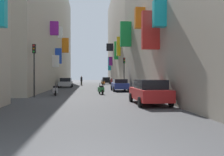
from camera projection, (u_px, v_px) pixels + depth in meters
The scene contains 15 objects.
ground_plane at pixel (89, 88), 33.96m from camera, with size 140.00×140.00×0.00m, color #424244.
building_left_mid_c at pixel (43, 28), 40.85m from camera, with size 7.21×44.44×20.04m.
building_right_near at pixel (188, 19), 19.16m from camera, with size 7.30×28.85×12.76m.
building_right_mid_b at pixel (128, 37), 49.03m from camera, with size 7.39×31.07×19.57m.
parked_car_blue at pixel (120, 85), 28.07m from camera, with size 1.85×4.26×1.42m.
parked_car_black at pixel (106, 80), 52.34m from camera, with size 1.97×4.26×1.49m.
parked_car_red at pixel (149, 91), 14.91m from camera, with size 1.99×4.48×1.56m.
parked_car_silver at pixel (66, 82), 36.73m from camera, with size 2.03×3.92×1.47m.
scooter_orange at pixel (103, 83), 45.80m from camera, with size 0.76×1.91×1.13m.
scooter_green at pixel (101, 89), 23.17m from camera, with size 0.62×1.89×1.13m.
scooter_silver at pixel (55, 90), 21.83m from camera, with size 0.66×1.95×1.13m.
pedestrian_crossing at pixel (112, 82), 37.31m from camera, with size 0.54×0.54×1.54m.
pedestrian_near_left at pixel (81, 81), 44.68m from camera, with size 0.52×0.52×1.76m.
traffic_light_near_corner at pixel (124, 68), 31.36m from camera, with size 0.26×0.34×4.20m.
traffic_light_far_corner at pixel (34, 61), 19.69m from camera, with size 0.26×0.34×4.43m.
Camera 1 is at (0.01, -4.10, 1.80)m, focal length 37.95 mm.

